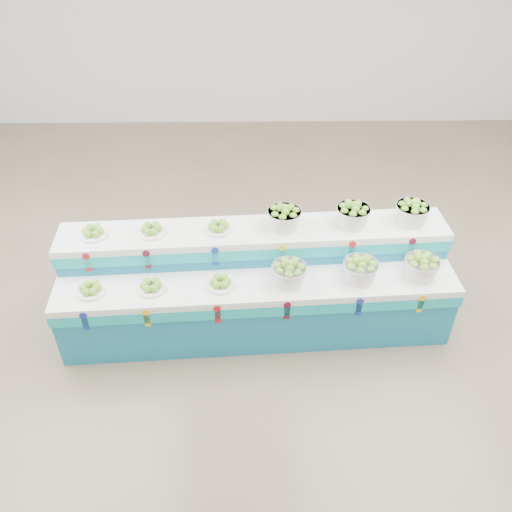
# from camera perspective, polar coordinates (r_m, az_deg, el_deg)

# --- Properties ---
(ground) EXTENTS (10.00, 10.00, 0.00)m
(ground) POSITION_cam_1_polar(r_m,az_deg,el_deg) (5.63, -2.28, -6.85)
(ground) COLOR brown
(ground) RESTS_ON ground
(back_wall) EXTENTS (10.00, 0.00, 10.00)m
(back_wall) POSITION_cam_1_polar(r_m,az_deg,el_deg) (9.19, -2.05, 25.77)
(back_wall) COLOR silver
(back_wall) RESTS_ON ground
(display_stand) EXTENTS (3.89, 1.21, 1.02)m
(display_stand) POSITION_cam_1_polar(r_m,az_deg,el_deg) (5.27, 0.00, -3.08)
(display_stand) COLOR teal
(display_stand) RESTS_ON ground
(plate_lower_left) EXTENTS (0.28, 0.28, 0.10)m
(plate_lower_left) POSITION_cam_1_polar(r_m,az_deg,el_deg) (5.06, -17.47, -3.34)
(plate_lower_left) COLOR white
(plate_lower_left) RESTS_ON display_stand
(plate_lower_mid) EXTENTS (0.28, 0.28, 0.10)m
(plate_lower_mid) POSITION_cam_1_polar(r_m,az_deg,el_deg) (4.96, -11.27, -3.12)
(plate_lower_mid) COLOR white
(plate_lower_mid) RESTS_ON display_stand
(plate_lower_right) EXTENTS (0.28, 0.28, 0.10)m
(plate_lower_right) POSITION_cam_1_polar(r_m,az_deg,el_deg) (4.91, -3.85, -2.81)
(plate_lower_right) COLOR white
(plate_lower_right) RESTS_ON display_stand
(basket_lower_left) EXTENTS (0.35, 0.35, 0.24)m
(basket_lower_left) POSITION_cam_1_polar(r_m,az_deg,el_deg) (4.90, 3.60, -1.84)
(basket_lower_left) COLOR silver
(basket_lower_left) RESTS_ON display_stand
(basket_lower_mid) EXTENTS (0.35, 0.35, 0.24)m
(basket_lower_mid) POSITION_cam_1_polar(r_m,az_deg,el_deg) (5.02, 11.21, -1.44)
(basket_lower_mid) COLOR silver
(basket_lower_mid) RESTS_ON display_stand
(basket_lower_right) EXTENTS (0.35, 0.35, 0.24)m
(basket_lower_right) POSITION_cam_1_polar(r_m,az_deg,el_deg) (5.20, 17.45, -1.10)
(basket_lower_right) COLOR silver
(basket_lower_right) RESTS_ON display_stand
(plate_upper_left) EXTENTS (0.28, 0.28, 0.10)m
(plate_upper_left) POSITION_cam_1_polar(r_m,az_deg,el_deg) (5.25, -17.23, 2.55)
(plate_upper_left) COLOR white
(plate_upper_left) RESTS_ON display_stand
(plate_upper_mid) EXTENTS (0.28, 0.28, 0.10)m
(plate_upper_mid) POSITION_cam_1_polar(r_m,az_deg,el_deg) (5.14, -11.25, 2.88)
(plate_upper_mid) COLOR white
(plate_upper_mid) RESTS_ON display_stand
(plate_upper_right) EXTENTS (0.28, 0.28, 0.10)m
(plate_upper_right) POSITION_cam_1_polar(r_m,az_deg,el_deg) (5.10, -4.11, 3.24)
(plate_upper_right) COLOR white
(plate_upper_right) RESTS_ON display_stand
(basket_upper_left) EXTENTS (0.35, 0.35, 0.24)m
(basket_upper_left) POSITION_cam_1_polar(r_m,az_deg,el_deg) (5.09, 3.07, 4.19)
(basket_upper_left) COLOR silver
(basket_upper_left) RESTS_ON display_stand
(basket_upper_mid) EXTENTS (0.35, 0.35, 0.24)m
(basket_upper_mid) POSITION_cam_1_polar(r_m,az_deg,el_deg) (5.21, 10.44, 4.43)
(basket_upper_mid) COLOR silver
(basket_upper_mid) RESTS_ON display_stand
(basket_upper_right) EXTENTS (0.35, 0.35, 0.24)m
(basket_upper_right) POSITION_cam_1_polar(r_m,az_deg,el_deg) (5.38, 16.50, 4.57)
(basket_upper_right) COLOR silver
(basket_upper_right) RESTS_ON display_stand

